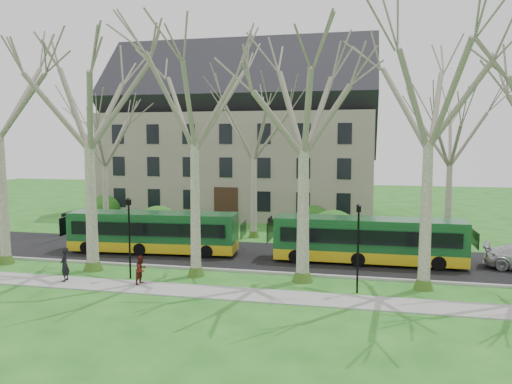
# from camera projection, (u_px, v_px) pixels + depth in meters

# --- Properties ---
(ground) EXTENTS (120.00, 120.00, 0.00)m
(ground) POSITION_uv_depth(u_px,v_px,m) (243.00, 280.00, 26.60)
(ground) COLOR #22631C
(ground) RESTS_ON ground
(sidewalk) EXTENTS (70.00, 2.00, 0.06)m
(sidewalk) POSITION_uv_depth(u_px,v_px,m) (230.00, 293.00, 24.16)
(sidewalk) COLOR gray
(sidewalk) RESTS_ON ground
(road) EXTENTS (80.00, 8.00, 0.06)m
(road) POSITION_uv_depth(u_px,v_px,m) (263.00, 256.00, 31.94)
(road) COLOR black
(road) RESTS_ON ground
(curb) EXTENTS (80.00, 0.25, 0.14)m
(curb) POSITION_uv_depth(u_px,v_px,m) (249.00, 272.00, 28.05)
(curb) COLOR #A5A39E
(curb) RESTS_ON ground
(building) EXTENTS (26.50, 12.20, 16.00)m
(building) POSITION_uv_depth(u_px,v_px,m) (242.00, 134.00, 50.36)
(building) COLOR gray
(building) RESTS_ON ground
(tree_row_verge) EXTENTS (49.00, 7.00, 14.00)m
(tree_row_verge) POSITION_uv_depth(u_px,v_px,m) (244.00, 148.00, 26.17)
(tree_row_verge) COLOR gray
(tree_row_verge) RESTS_ON ground
(tree_row_far) EXTENTS (33.00, 7.00, 12.00)m
(tree_row_far) POSITION_uv_depth(u_px,v_px,m) (261.00, 160.00, 36.95)
(tree_row_far) COLOR gray
(tree_row_far) RESTS_ON ground
(lamp_row) EXTENTS (36.22, 0.22, 4.30)m
(lamp_row) POSITION_uv_depth(u_px,v_px,m) (238.00, 236.00, 25.36)
(lamp_row) COLOR black
(lamp_row) RESTS_ON ground
(hedges) EXTENTS (30.60, 8.60, 2.00)m
(hedges) POSITION_uv_depth(u_px,v_px,m) (229.00, 219.00, 41.09)
(hedges) COLOR #285D1A
(hedges) RESTS_ON ground
(bus_lead) EXTENTS (11.12, 3.12, 2.75)m
(bus_lead) POSITION_uv_depth(u_px,v_px,m) (153.00, 232.00, 32.77)
(bus_lead) COLOR #154B24
(bus_lead) RESTS_ON road
(bus_follow) EXTENTS (11.20, 2.36, 2.80)m
(bus_follow) POSITION_uv_depth(u_px,v_px,m) (368.00, 240.00, 30.00)
(bus_follow) COLOR #154B24
(bus_follow) RESTS_ON road
(pedestrian_a) EXTENTS (0.55, 0.72, 1.77)m
(pedestrian_a) POSITION_uv_depth(u_px,v_px,m) (65.00, 264.00, 26.12)
(pedestrian_a) COLOR black
(pedestrian_a) RESTS_ON sidewalk
(pedestrian_b) EXTENTS (0.71, 0.82, 1.47)m
(pedestrian_b) POSITION_uv_depth(u_px,v_px,m) (141.00, 270.00, 25.66)
(pedestrian_b) COLOR #561813
(pedestrian_b) RESTS_ON sidewalk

